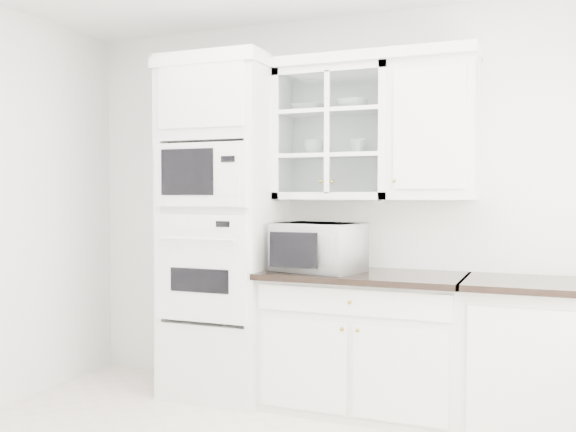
% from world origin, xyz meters
% --- Properties ---
extents(room_shell, '(4.00, 3.50, 2.70)m').
position_xyz_m(room_shell, '(0.00, 0.43, 1.78)').
color(room_shell, white).
rests_on(room_shell, ground).
extents(oven_column, '(0.76, 0.68, 2.40)m').
position_xyz_m(oven_column, '(-0.75, 1.42, 1.20)').
color(oven_column, white).
rests_on(oven_column, ground).
extents(base_cabinet_run, '(1.32, 0.67, 0.92)m').
position_xyz_m(base_cabinet_run, '(0.28, 1.45, 0.46)').
color(base_cabinet_run, white).
rests_on(base_cabinet_run, ground).
extents(extra_base_cabinet, '(0.72, 0.67, 0.92)m').
position_xyz_m(extra_base_cabinet, '(1.28, 1.45, 0.46)').
color(extra_base_cabinet, white).
rests_on(extra_base_cabinet, ground).
extents(upper_cabinet_glass, '(0.80, 0.33, 0.90)m').
position_xyz_m(upper_cabinet_glass, '(0.03, 1.58, 1.85)').
color(upper_cabinet_glass, white).
rests_on(upper_cabinet_glass, room_shell).
extents(upper_cabinet_solid, '(0.55, 0.33, 0.90)m').
position_xyz_m(upper_cabinet_solid, '(0.71, 1.58, 1.85)').
color(upper_cabinet_solid, white).
rests_on(upper_cabinet_solid, room_shell).
extents(crown_molding, '(2.14, 0.38, 0.07)m').
position_xyz_m(crown_molding, '(-0.07, 1.56, 2.33)').
color(crown_molding, white).
rests_on(crown_molding, room_shell).
extents(countertop_microwave, '(0.65, 0.57, 0.32)m').
position_xyz_m(countertop_microwave, '(-0.02, 1.40, 1.08)').
color(countertop_microwave, white).
rests_on(countertop_microwave, base_cabinet_run).
extents(bowl_a, '(0.23, 0.23, 0.06)m').
position_xyz_m(bowl_a, '(-0.17, 1.60, 2.04)').
color(bowl_a, white).
rests_on(bowl_a, upper_cabinet_glass).
extents(bowl_b, '(0.26, 0.26, 0.07)m').
position_xyz_m(bowl_b, '(0.16, 1.58, 2.04)').
color(bowl_b, white).
rests_on(bowl_b, upper_cabinet_glass).
extents(cup_a, '(0.17, 0.17, 0.10)m').
position_xyz_m(cup_a, '(-0.12, 1.57, 1.76)').
color(cup_a, white).
rests_on(cup_a, upper_cabinet_glass).
extents(cup_b, '(0.11, 0.11, 0.10)m').
position_xyz_m(cup_b, '(0.19, 1.60, 1.76)').
color(cup_b, white).
rests_on(cup_b, upper_cabinet_glass).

